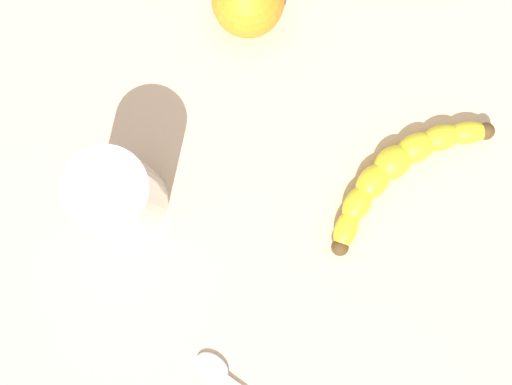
# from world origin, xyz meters

# --- Properties ---
(wooden_tabletop) EXTENTS (1.20, 1.20, 0.03)m
(wooden_tabletop) POSITION_xyz_m (0.00, 0.00, 0.01)
(wooden_tabletop) COLOR #DDB28B
(wooden_tabletop) RESTS_ON ground
(banana) EXTENTS (0.08, 0.20, 0.03)m
(banana) POSITION_xyz_m (-0.14, -0.11, 0.05)
(banana) COLOR yellow
(banana) RESTS_ON wooden_tabletop
(smoothie_glass) EXTENTS (0.08, 0.08, 0.12)m
(smoothie_glass) POSITION_xyz_m (0.05, 0.08, 0.08)
(smoothie_glass) COLOR silver
(smoothie_glass) RESTS_ON wooden_tabletop
(orange_fruit) EXTENTS (0.07, 0.07, 0.07)m
(orange_fruit) POSITION_xyz_m (0.08, -0.14, 0.07)
(orange_fruit) COLOR orange
(orange_fruit) RESTS_ON wooden_tabletop
(teaspoon) EXTENTS (0.11, 0.03, 0.01)m
(teaspoon) POSITION_xyz_m (-0.12, 0.16, 0.03)
(teaspoon) COLOR silver
(teaspoon) RESTS_ON wooden_tabletop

